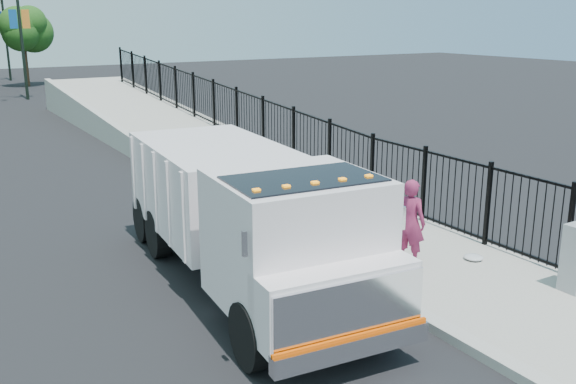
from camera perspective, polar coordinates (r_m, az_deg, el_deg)
ground at (r=12.48m, az=5.87°, el=-8.03°), size 120.00×120.00×0.00m
sidewalk at (r=12.37m, az=18.81°, el=-8.72°), size 3.55×12.00×0.12m
curb at (r=11.06m, az=12.20°, el=-11.04°), size 0.30×12.00×0.16m
ramp at (r=27.15m, az=-11.02°, el=4.58°), size 3.95×24.06×3.19m
iron_fence at (r=23.92m, az=-4.55°, el=5.57°), size 0.10×28.00×1.80m
truck at (r=11.73m, az=-3.65°, el=-1.75°), size 3.11×7.91×2.65m
worker at (r=12.92m, az=10.79°, el=-2.67°), size 0.64×0.75×1.76m
debris at (r=13.73m, az=16.18°, el=-5.59°), size 0.40×0.40×0.10m
light_pole_1 at (r=42.72m, az=-23.12°, el=13.38°), size 3.78×0.22×8.00m
light_pole_3 at (r=56.32m, az=-24.21°, el=13.45°), size 3.78×0.22×8.00m
tree_1 at (r=51.18m, az=-22.57°, el=13.09°), size 2.68×2.68×5.34m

